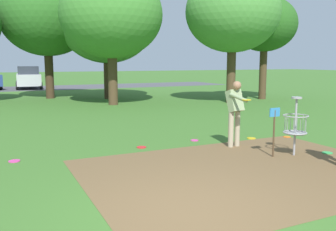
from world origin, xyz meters
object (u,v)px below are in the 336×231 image
at_px(frisbee_scattered_b, 327,153).
at_px(tree_mid_right, 233,12).
at_px(tree_far_left, 111,15).
at_px(tree_mid_center, 47,17).
at_px(frisbee_by_tee, 195,140).
at_px(frisbee_near_basket, 251,138).
at_px(disc_golf_basket, 293,124).
at_px(frisbee_far_right, 14,161).
at_px(tree_near_right, 107,22).
at_px(frisbee_far_left, 141,147).
at_px(frisbee_scattered_a, 287,137).
at_px(player_throwing, 235,109).
at_px(parked_car_center_right, 28,77).
at_px(tree_mid_left, 265,25).

bearing_deg(frisbee_scattered_b, tree_mid_right, 66.92).
bearing_deg(tree_far_left, tree_mid_center, 116.87).
xyz_separation_m(frisbee_by_tee, tree_mid_right, (6.55, 7.59, 4.75)).
height_order(frisbee_near_basket, frisbee_scattered_b, same).
height_order(disc_golf_basket, frisbee_far_right, disc_golf_basket).
bearing_deg(tree_near_right, frisbee_near_basket, -88.13).
relative_size(frisbee_far_left, frisbee_scattered_a, 1.18).
distance_m(player_throwing, tree_far_left, 11.06).
distance_m(disc_golf_basket, player_throwing, 1.52).
bearing_deg(tree_far_left, parked_car_center_right, 101.65).
distance_m(frisbee_near_basket, tree_far_left, 10.91).
bearing_deg(tree_mid_center, tree_mid_left, -27.39).
bearing_deg(frisbee_scattered_a, parked_car_center_right, 101.81).
height_order(tree_mid_left, tree_mid_center, tree_mid_center).
xyz_separation_m(disc_golf_basket, tree_mid_center, (-3.19, 16.68, 4.06)).
xyz_separation_m(frisbee_by_tee, parked_car_center_right, (-2.37, 23.49, 0.91)).
height_order(tree_mid_center, parked_car_center_right, tree_mid_center).
bearing_deg(frisbee_near_basket, player_throwing, -149.76).
relative_size(disc_golf_basket, frisbee_near_basket, 5.62).
relative_size(player_throwing, frisbee_far_right, 6.96).
bearing_deg(frisbee_far_right, tree_near_right, 65.11).
distance_m(player_throwing, frisbee_far_left, 2.61).
distance_m(tree_mid_center, tree_far_left, 5.45).
xyz_separation_m(frisbee_far_right, tree_near_right, (5.89, 12.69, 4.46)).
xyz_separation_m(tree_near_right, parked_car_center_right, (-3.57, 10.95, -3.55)).
bearing_deg(tree_mid_center, parked_car_center_right, 92.74).
distance_m(frisbee_scattered_a, frisbee_scattered_b, 1.94).
xyz_separation_m(frisbee_far_left, parked_car_center_right, (-0.72, 23.62, 0.91)).
bearing_deg(tree_mid_right, tree_far_left, 163.16).
distance_m(player_throwing, tree_mid_right, 11.18).
distance_m(player_throwing, frisbee_by_tee, 1.56).
relative_size(frisbee_near_basket, frisbee_far_left, 1.01).
bearing_deg(tree_mid_right, player_throwing, -124.61).
bearing_deg(tree_mid_left, tree_mid_center, 152.61).
height_order(tree_near_right, tree_mid_left, tree_near_right).
height_order(frisbee_scattered_b, tree_mid_left, tree_mid_left).
xyz_separation_m(tree_mid_left, tree_mid_right, (-2.84, -0.81, 0.44)).
bearing_deg(frisbee_far_right, disc_golf_basket, -20.77).
bearing_deg(player_throwing, frisbee_near_basket, 30.24).
relative_size(tree_mid_center, parked_car_center_right, 1.66).
xyz_separation_m(frisbee_near_basket, tree_near_right, (-0.42, 13.00, 4.46)).
bearing_deg(tree_near_right, frisbee_scattered_b, -86.22).
bearing_deg(tree_far_left, player_throwing, -89.76).
height_order(frisbee_scattered_b, tree_far_left, tree_far_left).
distance_m(frisbee_by_tee, tree_far_left, 10.45).
xyz_separation_m(frisbee_far_left, frisbee_scattered_a, (4.35, -0.61, 0.00)).
relative_size(frisbee_near_basket, tree_mid_right, 0.04).
height_order(frisbee_far_right, tree_mid_center, tree_mid_center).
distance_m(player_throwing, frisbee_scattered_a, 2.36).
distance_m(disc_golf_basket, parked_car_center_right, 26.15).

